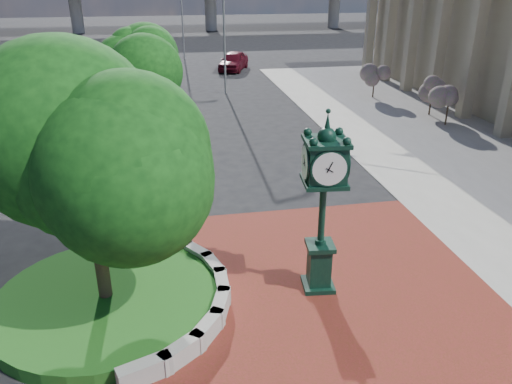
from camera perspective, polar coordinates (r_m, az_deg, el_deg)
The scene contains 13 objects.
ground at distance 14.98m, azimuth 3.07°, elevation -10.84°, with size 200.00×200.00×0.00m, color black.
plaza at distance 14.18m, azimuth 4.03°, elevation -13.02°, with size 12.00×12.00×0.04m, color maroon.
planter_wall at distance 14.52m, azimuth -7.56°, elevation -10.99°, with size 2.96×6.77×0.54m.
grass_bed at distance 14.69m, azimuth -16.68°, elevation -11.79°, with size 6.10×6.10×0.40m, color #1D4F16.
tree_planter at distance 13.02m, azimuth -18.49°, elevation 0.97°, with size 5.20×5.20×6.33m.
tree_street at distance 30.42m, azimuth -12.53°, elevation 13.36°, with size 4.40×4.40×5.45m.
post_clock at distance 13.63m, azimuth 7.67°, elevation -0.68°, with size 1.20×1.20×5.29m.
parked_car at distance 48.19m, azimuth -2.59°, elevation 14.74°, with size 2.02×5.02×1.71m, color #4C0A17.
street_lamp_near at distance 38.12m, azimuth -3.38°, elevation 18.81°, with size 1.94×0.69×8.80m.
street_lamp_far at distance 54.91m, azimuth -8.26°, elevation 20.09°, with size 1.94×0.29×8.65m.
shrub_near at distance 32.12m, azimuth 21.21°, elevation 9.86°, with size 1.20×1.20×2.20m.
shrub_mid at distance 34.15m, azimuth 19.50°, elevation 10.87°, with size 1.20×1.20×2.20m.
shrub_far at distance 38.04m, azimuth 13.40°, elevation 12.79°, with size 1.20×1.20×2.20m.
Camera 1 is at (-3.01, -11.94, 8.53)m, focal length 35.00 mm.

